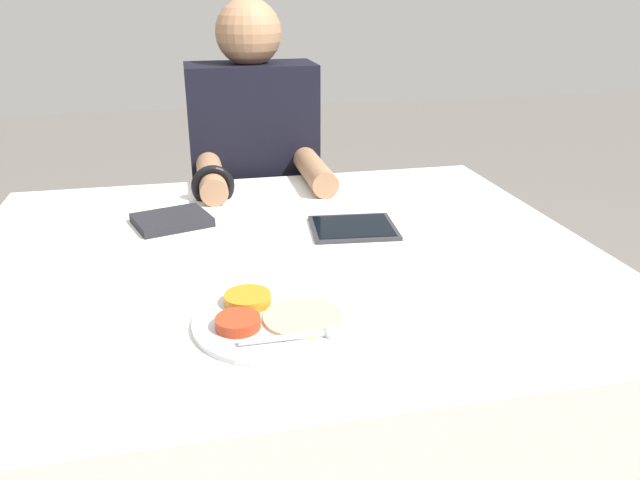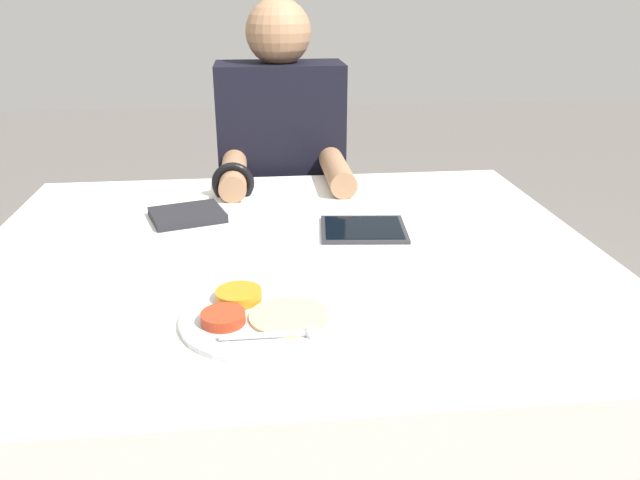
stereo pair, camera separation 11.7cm
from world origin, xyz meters
name	(u,v)px [view 1 (the left image)]	position (x,y,z in m)	size (l,w,h in m)	color
dining_table	(288,405)	(0.00, 0.00, 0.38)	(1.28, 1.09, 0.76)	silver
thali_tray	(271,319)	(-0.07, -0.28, 0.76)	(0.26, 0.26, 0.03)	#B7BABF
red_notebook	(172,221)	(-0.22, 0.22, 0.76)	(0.19, 0.17, 0.02)	silver
tablet_device	(353,228)	(0.17, 0.09, 0.76)	(0.20, 0.18, 0.01)	#28282D
person_diner	(256,218)	(0.02, 0.69, 0.58)	(0.38, 0.49, 1.23)	black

